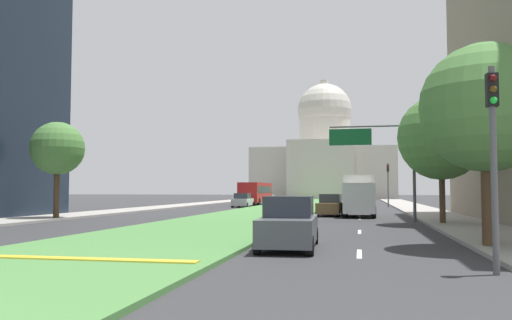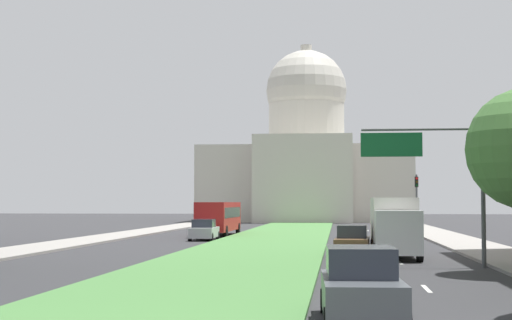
{
  "view_description": "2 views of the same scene",
  "coord_description": "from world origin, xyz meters",
  "px_view_note": "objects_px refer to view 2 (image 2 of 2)",
  "views": [
    {
      "loc": [
        8.05,
        -5.14,
        2.11
      ],
      "look_at": [
        -1.66,
        43.31,
        4.89
      ],
      "focal_mm": 36.46,
      "sensor_mm": 36.0,
      "label": 1
    },
    {
      "loc": [
        5.03,
        -6.32,
        2.98
      ],
      "look_at": [
        -0.51,
        46.15,
        5.8
      ],
      "focal_mm": 55.11,
      "sensor_mm": 36.0,
      "label": 2
    }
  ],
  "objects_px": {
    "capitol_building": "(306,164)",
    "box_truck_delivery": "(395,227)",
    "sedan_lead_stopped": "(361,288)",
    "sedan_far_horizon": "(207,223)",
    "sedan_very_far": "(227,220)",
    "traffic_light_far_right": "(417,198)",
    "sedan_midblock": "(352,242)",
    "overhead_guide_sign": "(436,165)",
    "city_bus": "(219,216)",
    "sedan_distant": "(204,230)"
  },
  "relations": [
    {
      "from": "traffic_light_far_right",
      "to": "sedan_lead_stopped",
      "type": "height_order",
      "value": "traffic_light_far_right"
    },
    {
      "from": "capitol_building",
      "to": "sedan_far_horizon",
      "type": "bearing_deg",
      "value": -100.36
    },
    {
      "from": "sedan_midblock",
      "to": "box_truck_delivery",
      "type": "bearing_deg",
      "value": -13.91
    },
    {
      "from": "box_truck_delivery",
      "to": "city_bus",
      "type": "distance_m",
      "value": 30.05
    },
    {
      "from": "sedan_lead_stopped",
      "to": "sedan_midblock",
      "type": "bearing_deg",
      "value": 89.53
    },
    {
      "from": "capitol_building",
      "to": "sedan_distant",
      "type": "distance_m",
      "value": 63.47
    },
    {
      "from": "sedan_far_horizon",
      "to": "city_bus",
      "type": "height_order",
      "value": "city_bus"
    },
    {
      "from": "sedan_lead_stopped",
      "to": "sedan_far_horizon",
      "type": "relative_size",
      "value": 1.08
    },
    {
      "from": "sedan_lead_stopped",
      "to": "box_truck_delivery",
      "type": "height_order",
      "value": "box_truck_delivery"
    },
    {
      "from": "sedan_distant",
      "to": "traffic_light_far_right",
      "type": "bearing_deg",
      "value": 14.93
    },
    {
      "from": "traffic_light_far_right",
      "to": "box_truck_delivery",
      "type": "distance_m",
      "value": 22.99
    },
    {
      "from": "sedan_far_horizon",
      "to": "sedan_distant",
      "type": "bearing_deg",
      "value": -81.0
    },
    {
      "from": "traffic_light_far_right",
      "to": "sedan_midblock",
      "type": "height_order",
      "value": "traffic_light_far_right"
    },
    {
      "from": "capitol_building",
      "to": "sedan_lead_stopped",
      "type": "height_order",
      "value": "capitol_building"
    },
    {
      "from": "sedan_lead_stopped",
      "to": "city_bus",
      "type": "height_order",
      "value": "city_bus"
    },
    {
      "from": "capitol_building",
      "to": "sedan_far_horizon",
      "type": "height_order",
      "value": "capitol_building"
    },
    {
      "from": "overhead_guide_sign",
      "to": "traffic_light_far_right",
      "type": "bearing_deg",
      "value": 86.2
    },
    {
      "from": "capitol_building",
      "to": "sedan_midblock",
      "type": "xyz_separation_m",
      "value": [
        5.74,
        -80.39,
        -8.17
      ]
    },
    {
      "from": "city_bus",
      "to": "sedan_midblock",
      "type": "bearing_deg",
      "value": -66.73
    },
    {
      "from": "capitol_building",
      "to": "sedan_lead_stopped",
      "type": "bearing_deg",
      "value": -86.93
    },
    {
      "from": "overhead_guide_sign",
      "to": "sedan_very_far",
      "type": "relative_size",
      "value": 1.49
    },
    {
      "from": "sedan_midblock",
      "to": "city_bus",
      "type": "xyz_separation_m",
      "value": [
        -11.3,
        26.28,
        0.96
      ]
    },
    {
      "from": "traffic_light_far_right",
      "to": "sedan_lead_stopped",
      "type": "bearing_deg",
      "value": -97.28
    },
    {
      "from": "capitol_building",
      "to": "box_truck_delivery",
      "type": "distance_m",
      "value": 81.66
    },
    {
      "from": "traffic_light_far_right",
      "to": "sedan_lead_stopped",
      "type": "xyz_separation_m",
      "value": [
        -5.77,
        -45.21,
        -2.45
      ]
    },
    {
      "from": "sedan_midblock",
      "to": "city_bus",
      "type": "bearing_deg",
      "value": 113.27
    },
    {
      "from": "capitol_building",
      "to": "overhead_guide_sign",
      "type": "height_order",
      "value": "capitol_building"
    },
    {
      "from": "city_bus",
      "to": "box_truck_delivery",
      "type": "bearing_deg",
      "value": -63.25
    },
    {
      "from": "sedan_distant",
      "to": "box_truck_delivery",
      "type": "relative_size",
      "value": 0.71
    },
    {
      "from": "sedan_midblock",
      "to": "sedan_distant",
      "type": "height_order",
      "value": "sedan_midblock"
    },
    {
      "from": "overhead_guide_sign",
      "to": "sedan_lead_stopped",
      "type": "xyz_separation_m",
      "value": [
        -3.89,
        -16.77,
        -3.78
      ]
    },
    {
      "from": "capitol_building",
      "to": "sedan_very_far",
      "type": "distance_m",
      "value": 35.94
    },
    {
      "from": "overhead_guide_sign",
      "to": "sedan_far_horizon",
      "type": "bearing_deg",
      "value": 112.9
    },
    {
      "from": "sedan_far_horizon",
      "to": "box_truck_delivery",
      "type": "height_order",
      "value": "box_truck_delivery"
    },
    {
      "from": "sedan_far_horizon",
      "to": "sedan_very_far",
      "type": "xyz_separation_m",
      "value": [
        0.52,
        10.76,
        0.05
      ]
    },
    {
      "from": "sedan_lead_stopped",
      "to": "sedan_very_far",
      "type": "distance_m",
      "value": 70.57
    },
    {
      "from": "sedan_midblock",
      "to": "sedan_far_horizon",
      "type": "height_order",
      "value": "sedan_far_horizon"
    },
    {
      "from": "capitol_building",
      "to": "box_truck_delivery",
      "type": "relative_size",
      "value": 4.94
    },
    {
      "from": "sedan_distant",
      "to": "sedan_far_horizon",
      "type": "bearing_deg",
      "value": 99.0
    },
    {
      "from": "traffic_light_far_right",
      "to": "sedan_distant",
      "type": "relative_size",
      "value": 1.14
    },
    {
      "from": "sedan_midblock",
      "to": "sedan_very_far",
      "type": "relative_size",
      "value": 1.09
    },
    {
      "from": "capitol_building",
      "to": "overhead_guide_sign",
      "type": "distance_m",
      "value": 87.31
    },
    {
      "from": "traffic_light_far_right",
      "to": "city_bus",
      "type": "relative_size",
      "value": 0.47
    },
    {
      "from": "box_truck_delivery",
      "to": "sedan_very_far",
      "type": "bearing_deg",
      "value": 108.5
    },
    {
      "from": "sedan_lead_stopped",
      "to": "overhead_guide_sign",
      "type": "bearing_deg",
      "value": 76.95
    },
    {
      "from": "overhead_guide_sign",
      "to": "box_truck_delivery",
      "type": "distance_m",
      "value": 6.64
    },
    {
      "from": "box_truck_delivery",
      "to": "overhead_guide_sign",
      "type": "bearing_deg",
      "value": -75.63
    },
    {
      "from": "traffic_light_far_right",
      "to": "city_bus",
      "type": "distance_m",
      "value": 17.46
    },
    {
      "from": "sedan_midblock",
      "to": "traffic_light_far_right",
      "type": "bearing_deg",
      "value": 75.84
    },
    {
      "from": "traffic_light_far_right",
      "to": "sedan_far_horizon",
      "type": "height_order",
      "value": "traffic_light_far_right"
    }
  ]
}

